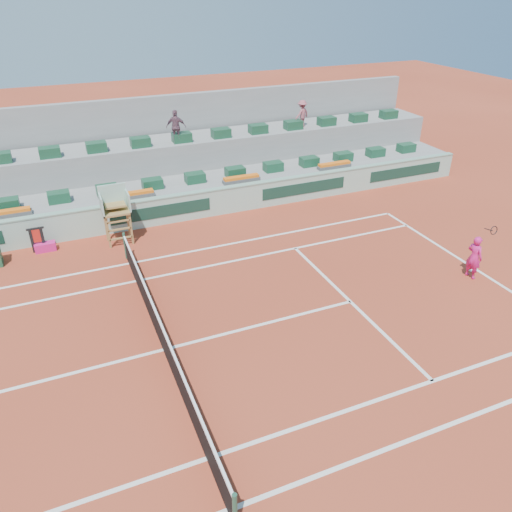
# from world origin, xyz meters

# --- Properties ---
(ground) EXTENTS (90.00, 90.00, 0.00)m
(ground) POSITION_xyz_m (0.00, 0.00, 0.00)
(ground) COLOR maroon
(ground) RESTS_ON ground
(seating_tier_lower) EXTENTS (36.00, 4.00, 1.20)m
(seating_tier_lower) POSITION_xyz_m (0.00, 10.70, 0.60)
(seating_tier_lower) COLOR gray
(seating_tier_lower) RESTS_ON ground
(seating_tier_upper) EXTENTS (36.00, 2.40, 2.60)m
(seating_tier_upper) POSITION_xyz_m (0.00, 12.30, 1.30)
(seating_tier_upper) COLOR gray
(seating_tier_upper) RESTS_ON ground
(stadium_back_wall) EXTENTS (36.00, 0.40, 4.40)m
(stadium_back_wall) POSITION_xyz_m (0.00, 13.90, 2.20)
(stadium_back_wall) COLOR gray
(stadium_back_wall) RESTS_ON ground
(player_bag) EXTENTS (0.79, 0.35, 0.35)m
(player_bag) POSITION_xyz_m (-2.87, 7.81, 0.18)
(player_bag) COLOR #D71C77
(player_bag) RESTS_ON ground
(spectator_mid) EXTENTS (1.00, 0.68, 1.58)m
(spectator_mid) POSITION_xyz_m (3.72, 11.53, 3.39)
(spectator_mid) COLOR #6B4755
(spectator_mid) RESTS_ON seating_tier_upper
(spectator_right) EXTENTS (1.04, 0.83, 1.40)m
(spectator_right) POSITION_xyz_m (10.58, 11.87, 3.30)
(spectator_right) COLOR #A1505A
(spectator_right) RESTS_ON seating_tier_upper
(court_lines) EXTENTS (23.89, 11.09, 0.01)m
(court_lines) POSITION_xyz_m (0.00, 0.00, 0.01)
(court_lines) COLOR silver
(court_lines) RESTS_ON ground
(tennis_net) EXTENTS (0.10, 11.97, 1.10)m
(tennis_net) POSITION_xyz_m (0.00, 0.00, 0.53)
(tennis_net) COLOR black
(tennis_net) RESTS_ON ground
(advertising_hoarding) EXTENTS (36.00, 0.34, 1.26)m
(advertising_hoarding) POSITION_xyz_m (0.02, 8.50, 0.63)
(advertising_hoarding) COLOR #99C1AE
(advertising_hoarding) RESTS_ON ground
(umpire_chair) EXTENTS (1.10, 0.90, 2.40)m
(umpire_chair) POSITION_xyz_m (0.00, 7.50, 1.54)
(umpire_chair) COLOR olive
(umpire_chair) RESTS_ON ground
(seat_row_lower) EXTENTS (32.90, 0.60, 0.44)m
(seat_row_lower) POSITION_xyz_m (0.00, 9.80, 1.42)
(seat_row_lower) COLOR #17452C
(seat_row_lower) RESTS_ON seating_tier_lower
(seat_row_upper) EXTENTS (32.90, 0.60, 0.44)m
(seat_row_upper) POSITION_xyz_m (0.00, 11.70, 2.82)
(seat_row_upper) COLOR #17452C
(seat_row_upper) RESTS_ON seating_tier_upper
(flower_planters) EXTENTS (26.80, 0.36, 0.28)m
(flower_planters) POSITION_xyz_m (-1.50, 9.00, 1.33)
(flower_planters) COLOR #505050
(flower_planters) RESTS_ON seating_tier_lower
(towel_rack) EXTENTS (0.65, 0.11, 1.03)m
(towel_rack) POSITION_xyz_m (-3.09, 7.86, 0.60)
(towel_rack) COLOR black
(towel_rack) RESTS_ON ground
(tennis_player) EXTENTS (0.48, 0.89, 2.28)m
(tennis_player) POSITION_xyz_m (11.28, -0.31, 0.83)
(tennis_player) COLOR #D71C77
(tennis_player) RESTS_ON ground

